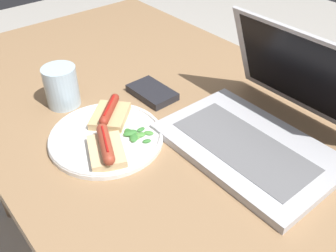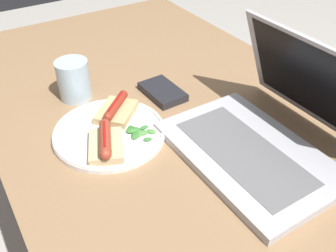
% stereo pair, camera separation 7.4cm
% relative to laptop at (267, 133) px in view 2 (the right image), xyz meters
% --- Properties ---
extents(desk, '(1.49, 0.80, 0.71)m').
position_rel_laptop_xyz_m(desk, '(-0.17, -0.09, -0.10)').
color(desk, '#93704C').
rests_on(desk, ground_plane).
extents(laptop, '(0.36, 0.32, 0.23)m').
position_rel_laptop_xyz_m(laptop, '(0.00, 0.00, 0.00)').
color(laptop, '#B7B7BC').
rests_on(laptop, desk).
extents(plate, '(0.24, 0.24, 0.02)m').
position_rel_laptop_xyz_m(plate, '(-0.21, -0.25, -0.03)').
color(plate, white).
rests_on(plate, desk).
extents(sausage_toast_left, '(0.12, 0.10, 0.04)m').
position_rel_laptop_xyz_m(sausage_toast_left, '(-0.16, -0.28, -0.01)').
color(sausage_toast_left, '#D6B784').
rests_on(sausage_toast_left, plate).
extents(sausage_toast_middle, '(0.12, 0.12, 0.04)m').
position_rel_laptop_xyz_m(sausage_toast_middle, '(-0.26, -0.21, -0.02)').
color(sausage_toast_middle, tan).
rests_on(sausage_toast_middle, plate).
extents(salad_pile, '(0.07, 0.06, 0.01)m').
position_rel_laptop_xyz_m(salad_pile, '(-0.17, -0.21, -0.03)').
color(salad_pile, '#387A33').
rests_on(salad_pile, plate).
extents(drinking_glass, '(0.08, 0.08, 0.10)m').
position_rel_laptop_xyz_m(drinking_glass, '(-0.40, -0.26, 0.01)').
color(drinking_glass, silver).
rests_on(drinking_glass, desk).
extents(external_drive, '(0.12, 0.08, 0.02)m').
position_rel_laptop_xyz_m(external_drive, '(-0.29, -0.07, -0.03)').
color(external_drive, '#232328').
rests_on(external_drive, desk).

